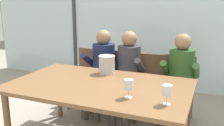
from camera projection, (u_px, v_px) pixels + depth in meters
ground at (129, 111)px, 3.76m from camera, size 14.00×14.00×0.00m
window_glass_panel at (152, 18)px, 4.55m from camera, size 7.11×0.03×2.60m
window_mullion_left at (74, 16)px, 5.13m from camera, size 0.06×0.06×2.60m
hillside_vineyard at (182, 19)px, 8.27m from camera, size 13.11×2.40×2.02m
dining_table at (99, 90)px, 2.71m from camera, size 1.91×1.16×0.74m
chair_near_curtain at (88, 73)px, 3.89m from camera, size 0.45×0.45×0.88m
chair_left_of_center at (105, 75)px, 3.78m from camera, size 0.47×0.47×0.88m
chair_center at (133, 78)px, 3.63m from camera, size 0.50×0.50×0.88m
chair_right_of_center at (152, 81)px, 3.49m from camera, size 0.50×0.50×0.88m
chair_near_window_right at (178, 84)px, 3.39m from camera, size 0.45×0.45×0.88m
person_navy_polo at (101, 66)px, 3.61m from camera, size 0.48×0.62×1.20m
person_charcoal_jacket at (127, 69)px, 3.46m from camera, size 0.47×0.61×1.20m
person_olive_shirt at (180, 75)px, 3.20m from camera, size 0.46×0.61×1.20m
ice_bucket_primary at (107, 64)px, 3.06m from camera, size 0.20×0.20×0.22m
wine_glass_by_left_taster at (167, 91)px, 2.13m from camera, size 0.08×0.08×0.17m
wine_glass_near_bucket at (129, 85)px, 2.28m from camera, size 0.08×0.08×0.17m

